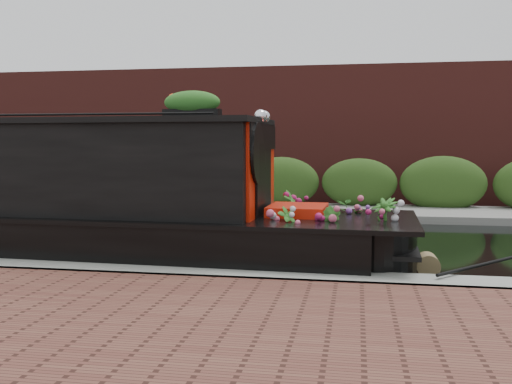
# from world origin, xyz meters

# --- Properties ---
(ground) EXTENTS (80.00, 80.00, 0.00)m
(ground) POSITION_xyz_m (0.00, 0.00, 0.00)
(ground) COLOR black
(ground) RESTS_ON ground
(near_bank_coping) EXTENTS (40.00, 0.60, 0.50)m
(near_bank_coping) POSITION_xyz_m (0.00, -3.30, 0.00)
(near_bank_coping) COLOR gray
(near_bank_coping) RESTS_ON ground
(far_bank_path) EXTENTS (40.00, 2.40, 0.34)m
(far_bank_path) POSITION_xyz_m (0.00, 4.20, 0.00)
(far_bank_path) COLOR gray
(far_bank_path) RESTS_ON ground
(far_hedge) EXTENTS (40.00, 1.10, 2.80)m
(far_hedge) POSITION_xyz_m (0.00, 5.10, 0.00)
(far_hedge) COLOR #2A4918
(far_hedge) RESTS_ON ground
(far_brick_wall) EXTENTS (40.00, 1.00, 8.00)m
(far_brick_wall) POSITION_xyz_m (0.00, 7.20, 0.00)
(far_brick_wall) COLOR maroon
(far_brick_wall) RESTS_ON ground
(narrowboat) EXTENTS (11.75, 2.46, 2.74)m
(narrowboat) POSITION_xyz_m (-3.17, -2.04, 0.81)
(narrowboat) COLOR black
(narrowboat) RESTS_ON ground
(rope_fender) EXTENTS (0.31, 0.33, 0.31)m
(rope_fender) POSITION_xyz_m (3.10, -2.04, 0.15)
(rope_fender) COLOR olive
(rope_fender) RESTS_ON ground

